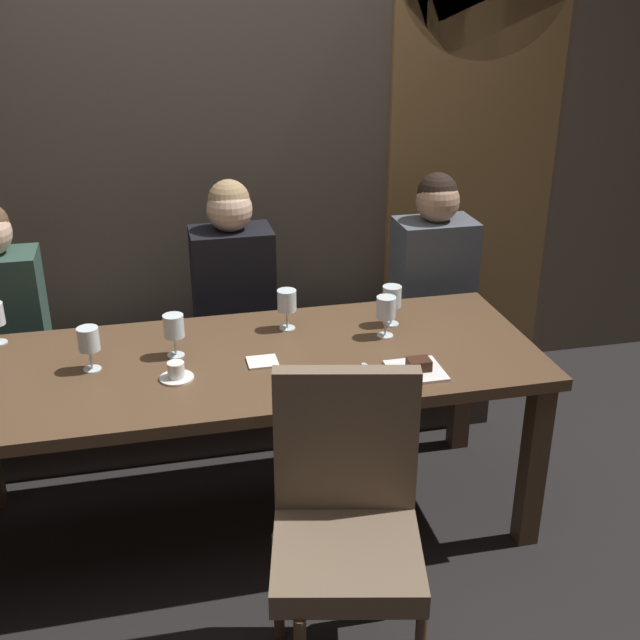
{
  "coord_description": "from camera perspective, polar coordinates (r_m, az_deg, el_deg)",
  "views": [
    {
      "loc": [
        -0.3,
        -2.59,
        2.05
      ],
      "look_at": [
        0.3,
        0.06,
        0.84
      ],
      "focal_mm": 44.09,
      "sensor_mm": 36.0,
      "label": 1
    }
  ],
  "objects": [
    {
      "name": "ground",
      "position": [
        3.31,
        -4.99,
        -14.3
      ],
      "size": [
        9.0,
        9.0,
        0.0
      ],
      "primitive_type": "plane",
      "color": "black"
    },
    {
      "name": "back_wall_tiled",
      "position": [
        3.86,
        -8.52,
        15.56
      ],
      "size": [
        6.0,
        0.12,
        3.0
      ],
      "primitive_type": "cube",
      "color": "brown",
      "rests_on": "ground"
    },
    {
      "name": "arched_door",
      "position": [
        4.14,
        11.21,
        14.05
      ],
      "size": [
        0.9,
        0.05,
        2.55
      ],
      "color": "olive",
      "rests_on": "ground"
    },
    {
      "name": "dining_table",
      "position": [
        2.95,
        -5.44,
        -4.31
      ],
      "size": [
        2.2,
        0.84,
        0.74
      ],
      "color": "#493422",
      "rests_on": "ground"
    },
    {
      "name": "banquette_bench",
      "position": [
        3.77,
        -6.65,
        -5.06
      ],
      "size": [
        2.5,
        0.44,
        0.45
      ],
      "color": "#312A23",
      "rests_on": "ground"
    },
    {
      "name": "chair_near_side",
      "position": [
        2.44,
        1.91,
        -13.63
      ],
      "size": [
        0.53,
        0.53,
        0.98
      ],
      "color": "brown",
      "rests_on": "ground"
    },
    {
      "name": "diner_bearded",
      "position": [
        3.54,
        -6.37,
        3.53
      ],
      "size": [
        0.36,
        0.24,
        0.78
      ],
      "color": "black",
      "rests_on": "banquette_bench"
    },
    {
      "name": "diner_far_end",
      "position": [
        3.72,
        8.27,
        4.37
      ],
      "size": [
        0.36,
        0.24,
        0.77
      ],
      "color": "#4C515B",
      "rests_on": "banquette_bench"
    },
    {
      "name": "wine_glass_end_left",
      "position": [
        2.92,
        -10.57,
        -0.51
      ],
      "size": [
        0.08,
        0.08,
        0.16
      ],
      "color": "silver",
      "rests_on": "dining_table"
    },
    {
      "name": "wine_glass_far_left",
      "position": [
        2.89,
        -16.45,
        -1.41
      ],
      "size": [
        0.08,
        0.08,
        0.16
      ],
      "color": "silver",
      "rests_on": "dining_table"
    },
    {
      "name": "wine_glass_far_right",
      "position": [
        3.1,
        -2.42,
        1.35
      ],
      "size": [
        0.08,
        0.08,
        0.16
      ],
      "color": "silver",
      "rests_on": "dining_table"
    },
    {
      "name": "wine_glass_near_right",
      "position": [
        3.04,
        4.81,
        0.77
      ],
      "size": [
        0.08,
        0.08,
        0.16
      ],
      "color": "silver",
      "rests_on": "dining_table"
    },
    {
      "name": "wine_glass_near_left",
      "position": [
        3.15,
        5.23,
        1.58
      ],
      "size": [
        0.08,
        0.08,
        0.16
      ],
      "color": "silver",
      "rests_on": "dining_table"
    },
    {
      "name": "espresso_cup",
      "position": [
        2.79,
        -10.39,
        -3.75
      ],
      "size": [
        0.12,
        0.12,
        0.06
      ],
      "color": "white",
      "rests_on": "dining_table"
    },
    {
      "name": "dessert_plate",
      "position": [
        2.82,
        7.05,
        -3.5
      ],
      "size": [
        0.19,
        0.19,
        0.05
      ],
      "color": "white",
      "rests_on": "dining_table"
    },
    {
      "name": "fork_on_table",
      "position": [
        2.8,
        4.13,
        -3.84
      ],
      "size": [
        0.07,
        0.17,
        0.01
      ],
      "primitive_type": "cube",
      "rotation": [
        0.0,
        0.0,
        0.35
      ],
      "color": "silver",
      "rests_on": "dining_table"
    },
    {
      "name": "folded_napkin",
      "position": [
        2.87,
        -4.2,
        -3.05
      ],
      "size": [
        0.11,
        0.1,
        0.01
      ],
      "primitive_type": "cube",
      "rotation": [
        0.0,
        0.0,
        0.0
      ],
      "color": "silver",
      "rests_on": "dining_table"
    }
  ]
}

